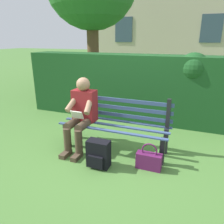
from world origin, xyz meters
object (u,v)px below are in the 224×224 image
(backpack, at_px, (98,154))
(handbag, at_px, (149,160))
(person_seated, at_px, (81,112))
(park_bench, at_px, (116,122))

(backpack, distance_m, handbag, 0.72)
(person_seated, xyz_separation_m, handbag, (-1.18, 0.24, -0.49))
(park_bench, height_order, person_seated, person_seated)
(person_seated, distance_m, handbag, 1.30)
(person_seated, distance_m, backpack, 0.79)
(backpack, height_order, handbag, backpack)
(backpack, bearing_deg, handbag, -163.27)
(park_bench, distance_m, backpack, 0.68)
(park_bench, height_order, handbag, park_bench)
(park_bench, xyz_separation_m, person_seated, (0.53, 0.19, 0.17))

